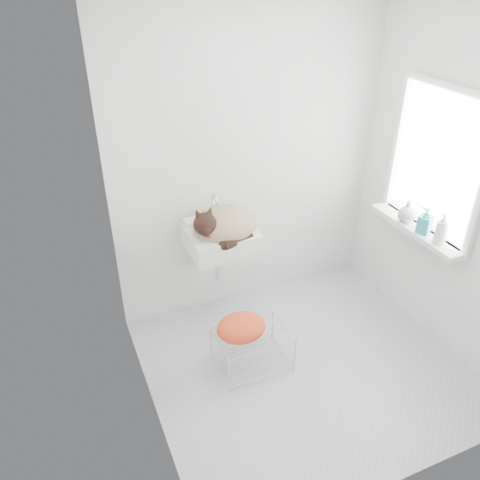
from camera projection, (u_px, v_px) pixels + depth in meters
name	position (u px, v px, depth m)	size (l,w,h in m)	color
floor	(304.00, 366.00, 3.56)	(2.20, 2.00, 0.02)	silver
back_wall	(250.00, 160.00, 3.71)	(2.20, 0.02, 2.50)	white
right_wall	(457.00, 187.00, 3.29)	(0.02, 2.00, 2.50)	white
left_wall	(137.00, 255.00, 2.55)	(0.02, 2.00, 2.50)	white
window_glass	(438.00, 163.00, 3.39)	(0.01, 0.80, 1.00)	white
window_frame	(436.00, 163.00, 3.39)	(0.04, 0.90, 1.10)	white
windowsill	(415.00, 229.00, 3.64)	(0.16, 0.88, 0.04)	white
sink	(221.00, 230.00, 3.59)	(0.51, 0.44, 0.20)	white
faucet	(212.00, 203.00, 3.66)	(0.18, 0.13, 0.18)	silver
cat	(223.00, 226.00, 3.56)	(0.50, 0.41, 0.31)	tan
wire_rack	(252.00, 349.00, 3.51)	(0.51, 0.35, 0.30)	silver
towel	(241.00, 332.00, 3.39)	(0.36, 0.25, 0.15)	orange
bottle_a	(438.00, 243.00, 3.43)	(0.08, 0.08, 0.20)	white
bottle_b	(423.00, 232.00, 3.56)	(0.09, 0.09, 0.20)	teal
bottle_c	(405.00, 221.00, 3.71)	(0.13, 0.13, 0.17)	silver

